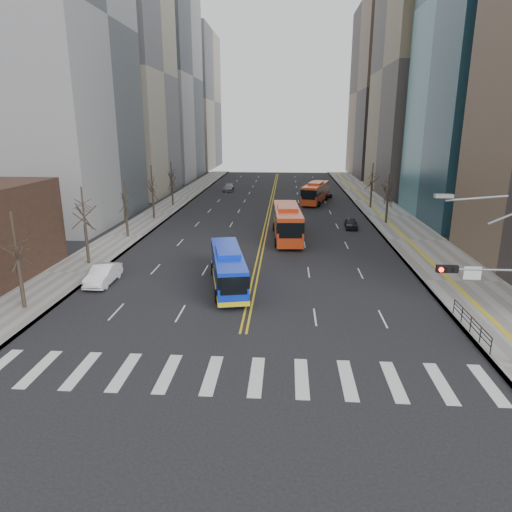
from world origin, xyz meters
TOP-DOWN VIEW (x-y plane):
  - ground at (0.00, 0.00)m, footprint 220.00×220.00m
  - sidewalk_right at (17.50, 45.00)m, footprint 7.00×130.00m
  - sidewalk_left at (-16.50, 45.00)m, footprint 5.00×130.00m
  - crosswalk at (0.00, 0.00)m, footprint 26.70×4.00m
  - centerline at (0.00, 55.00)m, footprint 0.55×100.00m
  - office_towers at (0.12, 68.51)m, footprint 83.00×134.00m
  - signal_mast at (13.77, 2.00)m, footprint 5.37×0.37m
  - pedestrian_railing at (14.30, 6.00)m, footprint 0.06×6.06m
  - street_trees at (-7.18, 34.55)m, footprint 35.20×47.20m
  - blue_bus at (-2.04, 13.79)m, footprint 4.39×10.98m
  - red_bus_near at (2.72, 30.71)m, footprint 3.60×12.42m
  - red_bus_far at (7.50, 56.58)m, footprint 5.35×11.52m
  - car_white at (-12.50, 13.81)m, footprint 1.68×4.79m
  - car_dark_mid at (10.93, 36.75)m, footprint 1.73×3.88m
  - car_silver at (-9.14, 70.41)m, footprint 2.05×4.84m
  - car_dark_far at (9.88, 63.78)m, footprint 2.29×4.13m

SIDE VIEW (x-z plane):
  - ground at x=0.00m, z-range 0.00..0.00m
  - crosswalk at x=0.00m, z-range 0.00..0.01m
  - centerline at x=0.00m, z-range 0.00..0.01m
  - sidewalk_right at x=17.50m, z-range 0.00..0.15m
  - sidewalk_left at x=-16.50m, z-range 0.00..0.15m
  - car_dark_far at x=9.88m, z-range 0.00..1.09m
  - car_dark_mid at x=10.93m, z-range 0.00..1.29m
  - car_silver at x=-9.14m, z-range 0.00..1.39m
  - car_white at x=-12.50m, z-range 0.00..1.58m
  - pedestrian_railing at x=14.30m, z-range 0.31..1.33m
  - blue_bus at x=-2.04m, z-range 0.08..3.23m
  - red_bus_far at x=7.50m, z-range 0.20..3.76m
  - red_bus_near at x=2.72m, z-range 0.21..4.08m
  - signal_mast at x=13.77m, z-range 0.16..9.55m
  - street_trees at x=-7.18m, z-range 1.07..8.67m
  - office_towers at x=0.12m, z-range -5.08..52.92m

